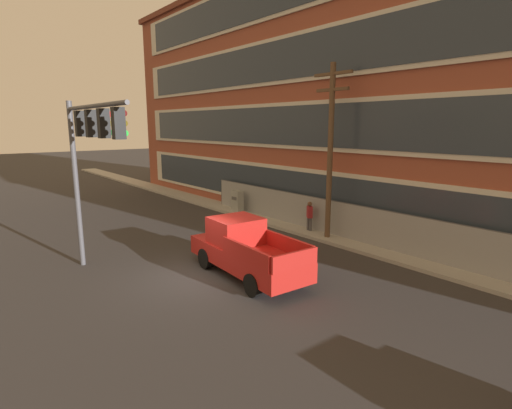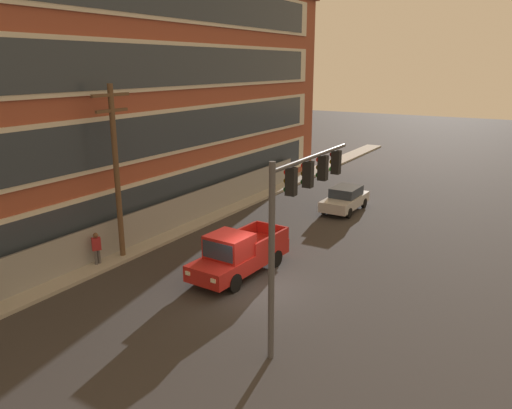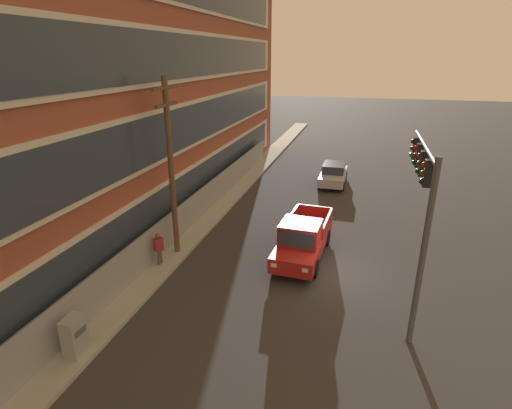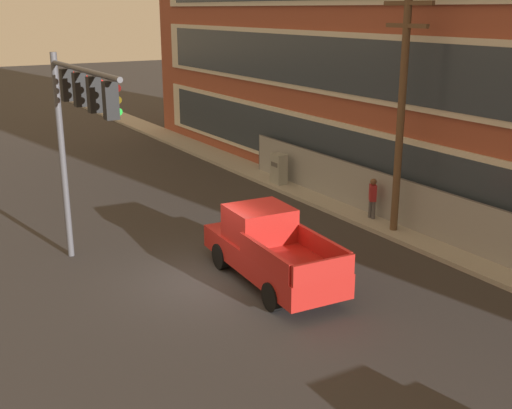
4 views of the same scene
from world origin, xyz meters
name	(u,v)px [view 3 (image 3 of 4)]	position (x,y,z in m)	size (l,w,h in m)	color
ground_plane	(332,272)	(0.00, 0.00, 0.00)	(160.00, 160.00, 0.00)	#333030
sidewalk_building_side	(175,249)	(0.00, 7.75, 0.08)	(80.00, 1.69, 0.16)	#9E9B93
brick_mill_building	(67,96)	(0.46, 13.01, 7.36)	(48.04, 9.42, 14.69)	brown
chain_link_fence	(202,203)	(4.34, 8.05, 0.97)	(29.43, 0.06, 1.89)	gray
traffic_signal_mast	(423,190)	(-2.12, -2.96, 4.84)	(5.86, 0.43, 6.47)	#4C4C51
pickup_truck_red	(303,239)	(0.95, 1.51, 0.98)	(5.63, 2.27, 2.10)	#AD1E19
sedan_silver	(333,174)	(13.18, 1.11, 0.80)	(4.41, 1.91, 1.56)	#B2B5BA
utility_pole_near_corner	(171,163)	(-0.24, 7.49, 4.60)	(2.18, 0.26, 8.37)	brown
electrical_cabinet	(75,338)	(-7.67, 7.43, 0.76)	(0.72, 0.50, 1.51)	#939993
pedestrian_near_cabinet	(159,248)	(-1.64, 7.68, 0.97)	(0.47, 0.42, 1.69)	#4C4C51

